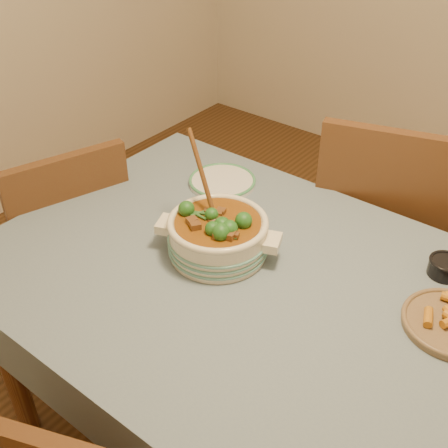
# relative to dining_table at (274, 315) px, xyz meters

# --- Properties ---
(dining_table) EXTENTS (1.68, 1.08, 0.76)m
(dining_table) POSITION_rel_dining_table_xyz_m (0.00, 0.00, 0.00)
(dining_table) COLOR brown
(dining_table) RESTS_ON floor
(stew_casserole) EXTENTS (0.36, 0.36, 0.34)m
(stew_casserole) POSITION_rel_dining_table_xyz_m (-0.22, 0.03, 0.16)
(stew_casserole) COLOR #ECE2C5
(stew_casserole) RESTS_ON dining_table
(white_plate) EXTENTS (0.31, 0.31, 0.02)m
(white_plate) POSITION_rel_dining_table_xyz_m (-0.45, 0.34, 0.10)
(white_plate) COLOR silver
(white_plate) RESTS_ON dining_table
(condiment_bowl) EXTENTS (0.12, 0.12, 0.05)m
(condiment_bowl) POSITION_rel_dining_table_xyz_m (0.33, 0.34, 0.12)
(condiment_bowl) COLOR black
(condiment_bowl) RESTS_ON dining_table
(chair_far) EXTENTS (0.58, 0.58, 1.00)m
(chair_far) POSITION_rel_dining_table_xyz_m (-0.00, 0.72, -0.10)
(chair_far) COLOR #513518
(chair_far) RESTS_ON floor
(chair_left) EXTENTS (0.53, 0.53, 0.90)m
(chair_left) POSITION_rel_dining_table_xyz_m (-0.91, -0.01, -0.15)
(chair_left) COLOR #513518
(chair_left) RESTS_ON floor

